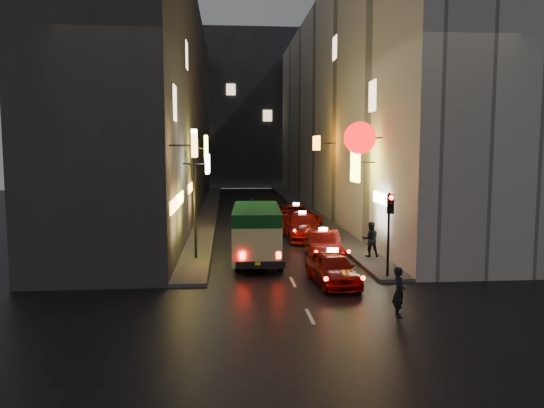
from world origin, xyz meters
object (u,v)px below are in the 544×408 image
object	(u,v)px
minibus	(256,228)
pedestrian_crossing	(399,289)
traffic_light	(390,216)
taxi_near	(333,266)
lamp_post	(195,185)

from	to	relation	value
minibus	pedestrian_crossing	size ratio (longest dim) A/B	3.39
minibus	traffic_light	world-z (taller)	traffic_light
traffic_light	pedestrian_crossing	bearing A→B (deg)	-103.43
taxi_near	pedestrian_crossing	world-z (taller)	pedestrian_crossing
taxi_near	traffic_light	distance (m)	3.15
taxi_near	lamp_post	world-z (taller)	lamp_post
minibus	traffic_light	size ratio (longest dim) A/B	1.80
minibus	pedestrian_crossing	bearing A→B (deg)	-64.54
traffic_light	lamp_post	xyz separation A→B (m)	(-8.20, 4.53, 1.04)
pedestrian_crossing	traffic_light	xyz separation A→B (m)	(1.12, 4.70, 1.76)
taxi_near	pedestrian_crossing	distance (m)	4.43
minibus	taxi_near	world-z (taller)	minibus
traffic_light	lamp_post	size ratio (longest dim) A/B	0.56
minibus	traffic_light	bearing A→B (deg)	-37.32
minibus	traffic_light	distance (m)	6.71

